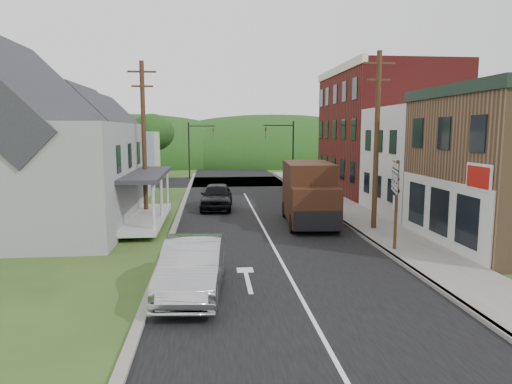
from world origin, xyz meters
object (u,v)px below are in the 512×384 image
object	(u,v)px
route_sign_cluster	(395,192)
dark_sedan	(217,196)
silver_sedan	(193,267)
delivery_van	(309,194)
warning_sign	(396,203)

from	to	relation	value
route_sign_cluster	dark_sedan	bearing A→B (deg)	138.30
silver_sedan	route_sign_cluster	world-z (taller)	route_sign_cluster
delivery_van	warning_sign	distance (m)	5.38
silver_sedan	warning_sign	size ratio (longest dim) A/B	1.94
route_sign_cluster	silver_sedan	bearing A→B (deg)	-137.52
delivery_van	warning_sign	world-z (taller)	delivery_van
delivery_van	route_sign_cluster	bearing A→B (deg)	-64.69
dark_sedan	route_sign_cluster	xyz separation A→B (m)	(7.29, -11.54, 1.74)
silver_sedan	warning_sign	bearing A→B (deg)	36.87
dark_sedan	warning_sign	size ratio (longest dim) A/B	1.86
delivery_van	dark_sedan	bearing A→B (deg)	135.93
dark_sedan	silver_sedan	bearing A→B (deg)	-89.63
warning_sign	route_sign_cluster	bearing A→B (deg)	-122.06
delivery_van	route_sign_cluster	size ratio (longest dim) A/B	1.65
warning_sign	silver_sedan	bearing A→B (deg)	-155.23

